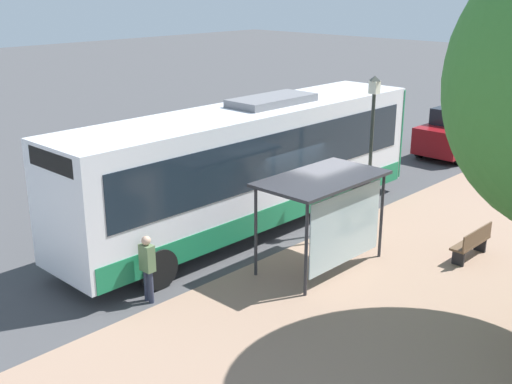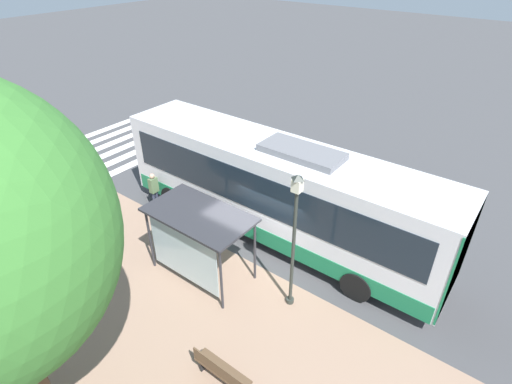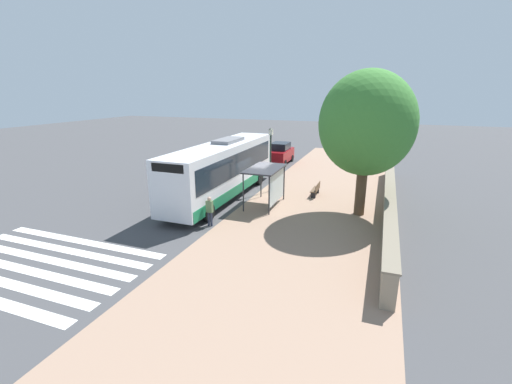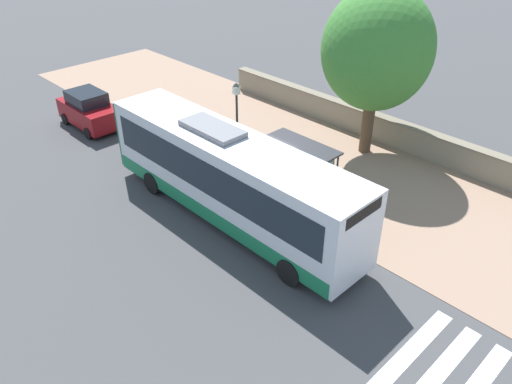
{
  "view_description": "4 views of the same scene",
  "coord_description": "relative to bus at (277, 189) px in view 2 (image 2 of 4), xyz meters",
  "views": [
    {
      "loc": [
        -10.56,
        13.25,
        6.94
      ],
      "look_at": [
        -0.03,
        2.26,
        1.95
      ],
      "focal_mm": 45.0,
      "sensor_mm": 36.0,
      "label": 1
    },
    {
      "loc": [
        -8.12,
        -6.09,
        9.36
      ],
      "look_at": [
        1.14,
        0.93,
        2.05
      ],
      "focal_mm": 28.0,
      "sensor_mm": 36.0,
      "label": 2
    },
    {
      "loc": [
        -7.9,
        20.43,
        6.9
      ],
      "look_at": [
        -1.39,
        2.99,
        1.36
      ],
      "focal_mm": 24.0,
      "sensor_mm": 36.0,
      "label": 3
    },
    {
      "loc": [
        12.76,
        13.28,
        11.82
      ],
      "look_at": [
        2.04,
        2.25,
        2.09
      ],
      "focal_mm": 35.0,
      "sensor_mm": 36.0,
      "label": 4
    }
  ],
  "objects": [
    {
      "name": "crosswalk_stripes",
      "position": [
        3.16,
        11.18,
        -1.96
      ],
      "size": [
        9.0,
        5.25,
        0.01
      ],
      "color": "silver",
      "rests_on": "ground"
    },
    {
      "name": "bus",
      "position": [
        0.0,
        0.0,
        0.0
      ],
      "size": [
        2.6,
        12.31,
        3.8
      ],
      "color": "silver",
      "rests_on": "ground"
    },
    {
      "name": "sidewalk_plaza",
      "position": [
        -6.34,
        -0.55,
        -1.95
      ],
      "size": [
        9.0,
        44.0,
        0.02
      ],
      "color": "#937560",
      "rests_on": "ground"
    },
    {
      "name": "ground_plane",
      "position": [
        -1.84,
        -0.55,
        -1.96
      ],
      "size": [
        120.0,
        120.0,
        0.0
      ],
      "primitive_type": "plane",
      "color": "#424244",
      "rests_on": "ground"
    },
    {
      "name": "bench",
      "position": [
        -5.77,
        -2.39,
        -1.49
      ],
      "size": [
        0.4,
        1.56,
        0.88
      ],
      "color": "brown",
      "rests_on": "ground"
    },
    {
      "name": "street_lamp_near",
      "position": [
        -2.53,
        -2.31,
        0.7
      ],
      "size": [
        0.28,
        0.28,
        4.5
      ],
      "color": "#2D332D",
      "rests_on": "ground"
    },
    {
      "name": "bus_shelter",
      "position": [
        -3.32,
        0.7,
        0.06
      ],
      "size": [
        1.89,
        3.37,
        2.39
      ],
      "color": "#2D2D33",
      "rests_on": "ground"
    },
    {
      "name": "pedestrian",
      "position": [
        -1.55,
        4.9,
        -1.03
      ],
      "size": [
        0.34,
        0.22,
        1.61
      ],
      "color": "#2D3347",
      "rests_on": "ground"
    }
  ]
}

